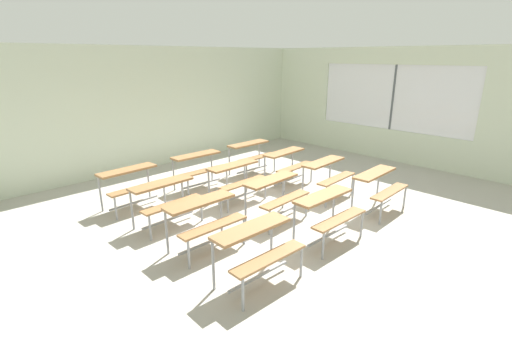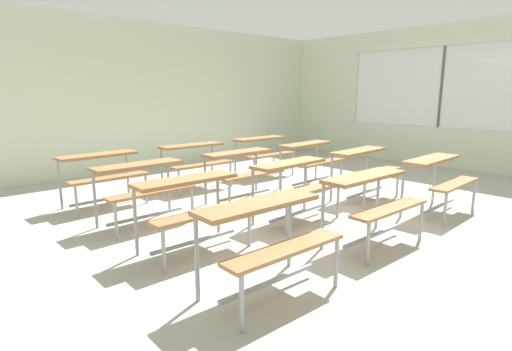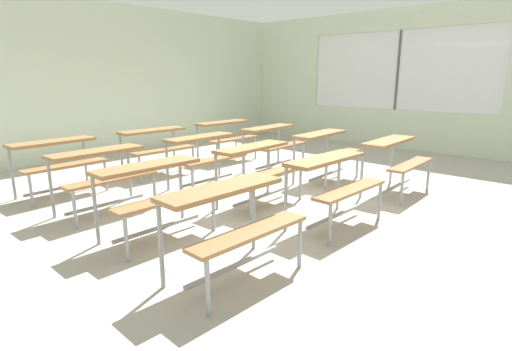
{
  "view_description": "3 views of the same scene",
  "coord_description": "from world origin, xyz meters",
  "px_view_note": "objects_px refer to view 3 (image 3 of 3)",
  "views": [
    {
      "loc": [
        -4.57,
        -4.02,
        2.76
      ],
      "look_at": [
        -0.13,
        0.51,
        0.68
      ],
      "focal_mm": 25.67,
      "sensor_mm": 36.0,
      "label": 1
    },
    {
      "loc": [
        -3.8,
        -3.3,
        1.6
      ],
      "look_at": [
        -0.92,
        -0.12,
        0.7
      ],
      "focal_mm": 28.0,
      "sensor_mm": 36.0,
      "label": 2
    },
    {
      "loc": [
        -3.8,
        -3.3,
        1.6
      ],
      "look_at": [
        -0.45,
        -0.24,
        0.46
      ],
      "focal_mm": 28.0,
      "sensor_mm": 36.0,
      "label": 3
    }
  ],
  "objects_px": {
    "desk_bench_r0c2": "(396,153)",
    "desk_bench_r2c0": "(102,166)",
    "desk_bench_r2c1": "(205,149)",
    "desk_bench_r3c0": "(57,154)",
    "desk_bench_r3c1": "(156,141)",
    "desk_bench_r1c0": "(154,183)",
    "desk_bench_r3c2": "(226,131)",
    "desk_bench_r2c2": "(273,137)",
    "desk_bench_r0c0": "(231,211)",
    "desk_bench_r0c1": "(334,175)",
    "desk_bench_r1c2": "(326,145)",
    "desk_bench_r1c1": "(259,161)"
  },
  "relations": [
    {
      "from": "desk_bench_r1c0",
      "to": "desk_bench_r1c1",
      "type": "relative_size",
      "value": 0.99
    },
    {
      "from": "desk_bench_r0c2",
      "to": "desk_bench_r3c0",
      "type": "distance_m",
      "value": 4.6
    },
    {
      "from": "desk_bench_r0c0",
      "to": "desk_bench_r0c1",
      "type": "xyz_separation_m",
      "value": [
        1.56,
        0.03,
        0.0
      ]
    },
    {
      "from": "desk_bench_r0c0",
      "to": "desk_bench_r0c2",
      "type": "height_order",
      "value": "same"
    },
    {
      "from": "desk_bench_r0c2",
      "to": "desk_bench_r2c2",
      "type": "xyz_separation_m",
      "value": [
        -0.04,
        2.17,
        0.0
      ]
    },
    {
      "from": "desk_bench_r2c0",
      "to": "desk_bench_r3c1",
      "type": "distance_m",
      "value": 1.88
    },
    {
      "from": "desk_bench_r0c0",
      "to": "desk_bench_r0c1",
      "type": "relative_size",
      "value": 1.0
    },
    {
      "from": "desk_bench_r3c0",
      "to": "desk_bench_r2c1",
      "type": "bearing_deg",
      "value": -38.15
    },
    {
      "from": "desk_bench_r2c2",
      "to": "desk_bench_r0c0",
      "type": "bearing_deg",
      "value": -147.74
    },
    {
      "from": "desk_bench_r0c2",
      "to": "desk_bench_r3c1",
      "type": "distance_m",
      "value": 3.71
    },
    {
      "from": "desk_bench_r1c0",
      "to": "desk_bench_r1c1",
      "type": "bearing_deg",
      "value": -1.05
    },
    {
      "from": "desk_bench_r2c0",
      "to": "desk_bench_r3c0",
      "type": "distance_m",
      "value": 1.12
    },
    {
      "from": "desk_bench_r1c0",
      "to": "desk_bench_r2c1",
      "type": "distance_m",
      "value": 1.92
    },
    {
      "from": "desk_bench_r0c2",
      "to": "desk_bench_r2c0",
      "type": "distance_m",
      "value": 3.82
    },
    {
      "from": "desk_bench_r2c0",
      "to": "desk_bench_r3c2",
      "type": "height_order",
      "value": "same"
    },
    {
      "from": "desk_bench_r1c0",
      "to": "desk_bench_r2c0",
      "type": "distance_m",
      "value": 1.11
    },
    {
      "from": "desk_bench_r3c1",
      "to": "desk_bench_r0c2",
      "type": "bearing_deg",
      "value": -62.92
    },
    {
      "from": "desk_bench_r2c2",
      "to": "desk_bench_r3c1",
      "type": "relative_size",
      "value": 1.01
    },
    {
      "from": "desk_bench_r1c1",
      "to": "desk_bench_r3c1",
      "type": "height_order",
      "value": "same"
    },
    {
      "from": "desk_bench_r0c0",
      "to": "desk_bench_r1c1",
      "type": "height_order",
      "value": "same"
    },
    {
      "from": "desk_bench_r0c1",
      "to": "desk_bench_r1c2",
      "type": "bearing_deg",
      "value": 36.69
    },
    {
      "from": "desk_bench_r0c2",
      "to": "desk_bench_r3c2",
      "type": "xyz_separation_m",
      "value": [
        -0.05,
        3.33,
        0.0
      ]
    },
    {
      "from": "desk_bench_r1c1",
      "to": "desk_bench_r3c2",
      "type": "relative_size",
      "value": 1.01
    },
    {
      "from": "desk_bench_r0c0",
      "to": "desk_bench_r3c1",
      "type": "height_order",
      "value": "same"
    },
    {
      "from": "desk_bench_r1c0",
      "to": "desk_bench_r3c2",
      "type": "distance_m",
      "value": 3.79
    },
    {
      "from": "desk_bench_r0c2",
      "to": "desk_bench_r3c1",
      "type": "height_order",
      "value": "same"
    },
    {
      "from": "desk_bench_r1c1",
      "to": "desk_bench_r3c2",
      "type": "bearing_deg",
      "value": 52.95
    },
    {
      "from": "desk_bench_r0c1",
      "to": "desk_bench_r2c1",
      "type": "xyz_separation_m",
      "value": [
        0.09,
        2.21,
        0.0
      ]
    },
    {
      "from": "desk_bench_r0c0",
      "to": "desk_bench_r1c2",
      "type": "relative_size",
      "value": 0.99
    },
    {
      "from": "desk_bench_r0c0",
      "to": "desk_bench_r2c2",
      "type": "relative_size",
      "value": 0.99
    },
    {
      "from": "desk_bench_r3c2",
      "to": "desk_bench_r1c0",
      "type": "bearing_deg",
      "value": -143.04
    },
    {
      "from": "desk_bench_r0c0",
      "to": "desk_bench_r2c0",
      "type": "relative_size",
      "value": 1.0
    },
    {
      "from": "desk_bench_r3c2",
      "to": "desk_bench_r3c1",
      "type": "bearing_deg",
      "value": -179.29
    },
    {
      "from": "desk_bench_r1c2",
      "to": "desk_bench_r2c1",
      "type": "bearing_deg",
      "value": 140.37
    },
    {
      "from": "desk_bench_r2c2",
      "to": "desk_bench_r3c0",
      "type": "height_order",
      "value": "same"
    },
    {
      "from": "desk_bench_r3c1",
      "to": "desk_bench_r3c2",
      "type": "distance_m",
      "value": 1.55
    },
    {
      "from": "desk_bench_r0c2",
      "to": "desk_bench_r1c2",
      "type": "xyz_separation_m",
      "value": [
        -0.06,
        1.09,
        0.0
      ]
    },
    {
      "from": "desk_bench_r0c0",
      "to": "desk_bench_r0c1",
      "type": "bearing_deg",
      "value": 2.81
    },
    {
      "from": "desk_bench_r2c1",
      "to": "desk_bench_r3c0",
      "type": "height_order",
      "value": "same"
    },
    {
      "from": "desk_bench_r0c1",
      "to": "desk_bench_r1c0",
      "type": "relative_size",
      "value": 1.01
    },
    {
      "from": "desk_bench_r3c0",
      "to": "desk_bench_r0c2",
      "type": "bearing_deg",
      "value": -49.39
    },
    {
      "from": "desk_bench_r1c2",
      "to": "desk_bench_r3c2",
      "type": "distance_m",
      "value": 2.24
    },
    {
      "from": "desk_bench_r2c2",
      "to": "desk_bench_r1c1",
      "type": "bearing_deg",
      "value": -148.2
    },
    {
      "from": "desk_bench_r0c0",
      "to": "desk_bench_r3c1",
      "type": "xyz_separation_m",
      "value": [
        1.59,
        3.39,
        0.0
      ]
    },
    {
      "from": "desk_bench_r1c0",
      "to": "desk_bench_r3c1",
      "type": "relative_size",
      "value": 0.99
    },
    {
      "from": "desk_bench_r0c2",
      "to": "desk_bench_r1c1",
      "type": "xyz_separation_m",
      "value": [
        -1.63,
        1.07,
        0.0
      ]
    },
    {
      "from": "desk_bench_r2c0",
      "to": "desk_bench_r2c2",
      "type": "bearing_deg",
      "value": -2.34
    },
    {
      "from": "desk_bench_r0c1",
      "to": "desk_bench_r0c0",
      "type": "bearing_deg",
      "value": -177.47
    },
    {
      "from": "desk_bench_r1c2",
      "to": "desk_bench_r3c0",
      "type": "relative_size",
      "value": 1.0
    },
    {
      "from": "desk_bench_r3c1",
      "to": "desk_bench_r1c1",
      "type": "bearing_deg",
      "value": -89.3
    }
  ]
}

